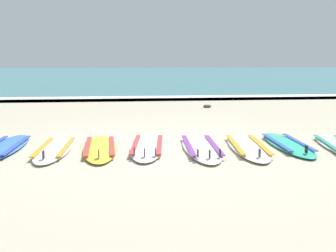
{
  "coord_description": "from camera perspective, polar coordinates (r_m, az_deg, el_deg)",
  "views": [
    {
      "loc": [
        -0.6,
        -6.41,
        1.39
      ],
      "look_at": [
        0.2,
        0.65,
        0.25
      ],
      "focal_mm": 43.98,
      "sensor_mm": 36.0,
      "label": 1
    }
  ],
  "objects": [
    {
      "name": "surfboard_5",
      "position": [
        6.51,
        4.6,
        -2.93
      ],
      "size": [
        0.69,
        2.26,
        0.18
      ],
      "color": "white",
      "rests_on": "ground"
    },
    {
      "name": "wave_foam_strip",
      "position": [
        14.51,
        -4.09,
        3.81
      ],
      "size": [
        80.0,
        0.84,
        0.11
      ],
      "primitive_type": "cube",
      "color": "white",
      "rests_on": "ground"
    },
    {
      "name": "surfboard_7",
      "position": [
        6.99,
        16.2,
        -2.43
      ],
      "size": [
        0.63,
        2.07,
        0.18
      ],
      "color": "#2DB793",
      "rests_on": "ground"
    },
    {
      "name": "surfboard_3",
      "position": [
        6.52,
        -9.42,
        -3.01
      ],
      "size": [
        0.59,
        2.09,
        0.18
      ],
      "color": "yellow",
      "rests_on": "ground"
    },
    {
      "name": "surfboard_4",
      "position": [
        6.55,
        -2.87,
        -2.83
      ],
      "size": [
        0.77,
        2.2,
        0.18
      ],
      "color": "white",
      "rests_on": "ground"
    },
    {
      "name": "surfboard_2",
      "position": [
        6.59,
        -15.43,
        -3.09
      ],
      "size": [
        0.56,
        2.01,
        0.18
      ],
      "color": "white",
      "rests_on": "ground"
    },
    {
      "name": "surfboard_6",
      "position": [
        6.66,
        10.93,
        -2.79
      ],
      "size": [
        0.78,
        2.24,
        0.18
      ],
      "color": "silver",
      "rests_on": "ground"
    },
    {
      "name": "ground_plane",
      "position": [
        6.59,
        -1.13,
        -3.08
      ],
      "size": [
        80.0,
        80.0,
        0.0
      ],
      "primitive_type": "plane",
      "color": "#B7AD93"
    },
    {
      "name": "seaweed_clump_near_shoreline",
      "position": [
        12.27,
        5.45,
        2.76
      ],
      "size": [
        0.25,
        0.2,
        0.09
      ],
      "primitive_type": "ellipsoid",
      "color": "#4C4228",
      "rests_on": "ground"
    },
    {
      "name": "sea",
      "position": [
        44.04,
        -5.73,
        7.33
      ],
      "size": [
        80.0,
        60.0,
        0.1
      ],
      "primitive_type": "cube",
      "color": "teal",
      "rests_on": "ground"
    },
    {
      "name": "surfboard_1",
      "position": [
        6.97,
        -21.73,
        -2.75
      ],
      "size": [
        0.6,
        2.17,
        0.18
      ],
      "color": "#3875CC",
      "rests_on": "ground"
    }
  ]
}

